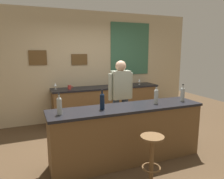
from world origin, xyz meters
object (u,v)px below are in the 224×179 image
(bartender, at_px, (121,95))
(wine_glass_b, at_px, (112,81))
(wine_bottle_a, at_px, (59,105))
(wine_bottle_b, at_px, (102,101))
(wine_bottle_c, at_px, (156,96))
(wine_glass_a, at_px, (55,85))
(bar_stool, at_px, (152,151))
(coffee_mug, at_px, (70,87))
(wine_bottle_d, at_px, (183,94))
(wine_glass_c, at_px, (139,80))

(bartender, bearing_deg, wine_glass_b, 75.02)
(wine_bottle_a, distance_m, wine_bottle_b, 0.65)
(bartender, distance_m, wine_bottle_c, 0.87)
(wine_bottle_a, xyz_separation_m, wine_glass_a, (0.23, 2.18, -0.05))
(bartender, bearing_deg, bar_stool, -97.97)
(bartender, relative_size, coffee_mug, 12.96)
(coffee_mug, bearing_deg, wine_bottle_a, -104.72)
(wine_bottle_d, height_order, wine_glass_b, wine_bottle_d)
(wine_bottle_a, height_order, wine_glass_b, wine_bottle_a)
(wine_bottle_a, xyz_separation_m, coffee_mug, (0.54, 2.06, -0.11))
(wine_bottle_b, bearing_deg, wine_bottle_d, -0.98)
(wine_glass_a, height_order, coffee_mug, wine_glass_a)
(bar_stool, relative_size, coffee_mug, 5.44)
(wine_bottle_b, height_order, wine_glass_b, wine_bottle_b)
(wine_bottle_d, bearing_deg, wine_glass_a, 131.61)
(wine_bottle_d, bearing_deg, wine_bottle_a, -179.84)
(wine_bottle_b, height_order, wine_glass_a, wine_bottle_b)
(wine_bottle_a, bearing_deg, bartender, 32.32)
(wine_bottle_d, xyz_separation_m, coffee_mug, (-1.61, 2.05, -0.11))
(bartender, xyz_separation_m, wine_glass_c, (1.12, 1.24, 0.07))
(wine_bottle_b, xyz_separation_m, wine_bottle_c, (0.97, -0.00, 0.00))
(wine_bottle_c, bearing_deg, wine_glass_c, 68.11)
(bar_stool, xyz_separation_m, wine_bottle_a, (-1.11, 0.67, 0.60))
(bartender, bearing_deg, wine_glass_c, 47.91)
(wine_glass_a, bearing_deg, wine_glass_b, -0.59)
(bartender, distance_m, bar_stool, 1.59)
(wine_glass_c, relative_size, coffee_mug, 1.24)
(wine_bottle_c, bearing_deg, bar_stool, -126.05)
(bartender, relative_size, wine_bottle_a, 5.29)
(bar_stool, distance_m, wine_bottle_d, 1.38)
(wine_bottle_c, relative_size, coffee_mug, 2.45)
(wine_bottle_a, xyz_separation_m, wine_glass_c, (2.44, 2.07, -0.05))
(wine_bottle_c, bearing_deg, wine_glass_a, 122.95)
(wine_bottle_d, bearing_deg, wine_glass_b, 102.50)
(bartender, xyz_separation_m, wine_bottle_a, (-1.32, -0.84, 0.12))
(wine_bottle_a, height_order, wine_bottle_c, same)
(wine_bottle_a, relative_size, wine_bottle_b, 1.00)
(wine_bottle_a, height_order, coffee_mug, wine_bottle_a)
(wine_bottle_b, bearing_deg, bartender, 50.07)
(bar_stool, bearing_deg, wine_bottle_d, 32.81)
(bar_stool, bearing_deg, wine_glass_a, 107.29)
(wine_bottle_c, distance_m, wine_glass_b, 2.13)
(wine_bottle_a, height_order, wine_glass_a, wine_bottle_a)
(wine_glass_c, bearing_deg, bartender, -132.09)
(wine_bottle_a, bearing_deg, wine_bottle_d, 0.16)
(bartender, height_order, wine_bottle_c, bartender)
(wine_bottle_b, xyz_separation_m, wine_glass_b, (1.03, 2.13, -0.05))
(wine_bottle_b, xyz_separation_m, wine_glass_a, (-0.42, 2.15, -0.05))
(wine_glass_c, xyz_separation_m, coffee_mug, (-1.90, -0.01, -0.06))
(wine_glass_b, bearing_deg, wine_glass_c, -6.61)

